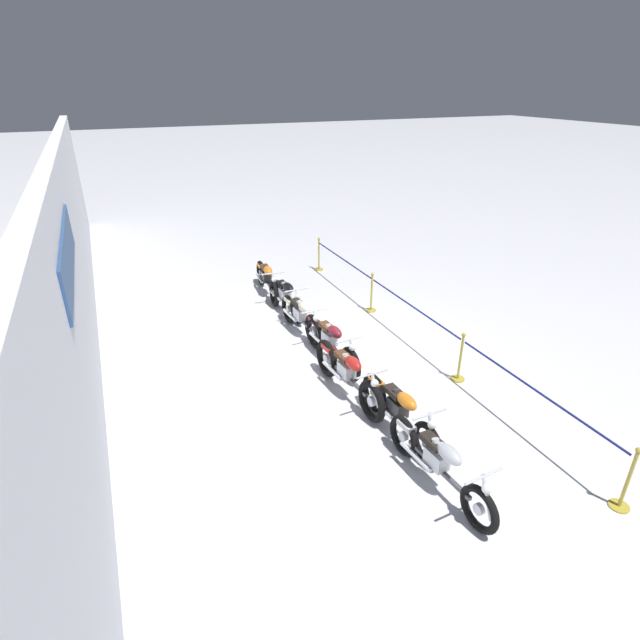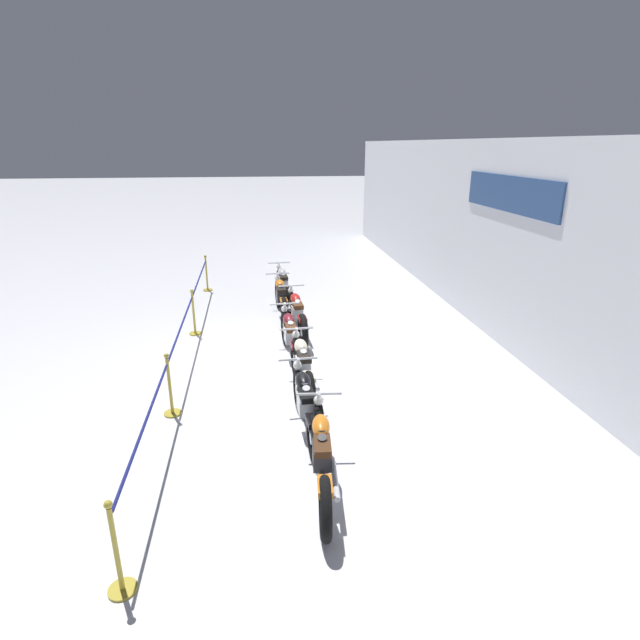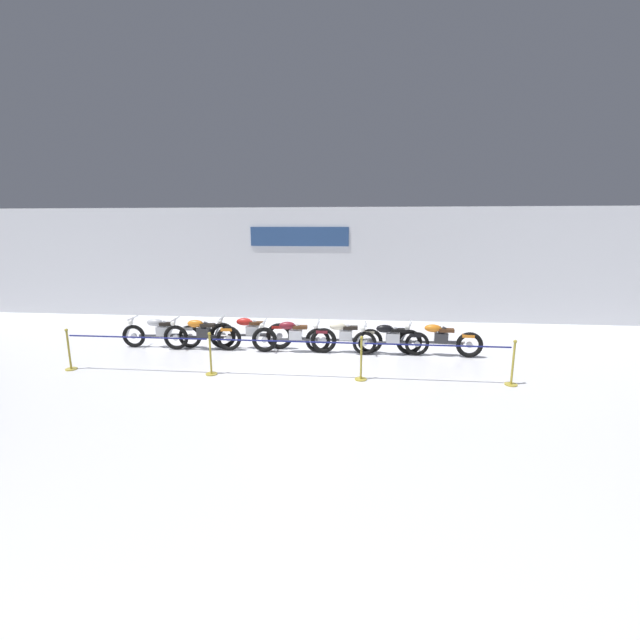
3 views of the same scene
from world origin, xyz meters
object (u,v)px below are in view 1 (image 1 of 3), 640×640
motorcycle_red_2 (348,375)px  motorcycle_silver_0 (439,463)px  stanchion_mid_left (460,364)px  stanchion_mid_right (371,298)px  stanchion_far_right (319,259)px  motorcycle_black_5 (286,296)px  stanchion_far_left (454,341)px  motorcycle_orange_6 (267,279)px  motorcycle_cream_4 (301,317)px  motorcycle_maroon_3 (331,342)px  motorcycle_orange_1 (399,411)px

motorcycle_red_2 → motorcycle_silver_0: bearing=-176.9°
stanchion_mid_left → stanchion_mid_right: (3.60, 0.00, 0.00)m
stanchion_mid_right → stanchion_far_right: bearing=0.0°
motorcycle_black_5 → motorcycle_red_2: bearing=176.6°
motorcycle_red_2 → motorcycle_black_5: 4.02m
stanchion_far_left → stanchion_mid_left: size_ratio=10.12×
stanchion_far_right → stanchion_far_left: bearing=-180.0°
stanchion_far_right → stanchion_mid_left: bearing=180.0°
motorcycle_silver_0 → stanchion_far_left: size_ratio=0.22×
motorcycle_red_2 → stanchion_mid_right: bearing=-35.4°
stanchion_far_left → stanchion_mid_right: size_ratio=10.12×
motorcycle_silver_0 → motorcycle_orange_6: 7.98m
motorcycle_cream_4 → stanchion_far_left: bearing=-142.9°
motorcycle_maroon_3 → stanchion_far_left: (-1.43, -2.04, 0.28)m
motorcycle_orange_6 → stanchion_far_right: size_ratio=2.20×
motorcycle_orange_6 → stanchion_mid_right: stanchion_mid_right is taller
motorcycle_cream_4 → stanchion_mid_left: 3.77m
motorcycle_black_5 → stanchion_mid_left: bearing=-154.9°
motorcycle_black_5 → motorcycle_cream_4: bearing=175.8°
motorcycle_silver_0 → motorcycle_maroon_3: 3.96m
motorcycle_silver_0 → stanchion_far_right: stanchion_far_right is taller
stanchion_far_left → stanchion_mid_left: same height
motorcycle_silver_0 → stanchion_far_right: (9.25, -2.15, -0.10)m
motorcycle_silver_0 → motorcycle_red_2: bearing=3.1°
stanchion_far_right → motorcycle_cream_4: bearing=151.1°
motorcycle_maroon_3 → stanchion_far_right: 5.68m
motorcycle_orange_1 → stanchion_far_right: size_ratio=2.16×
motorcycle_silver_0 → motorcycle_orange_6: motorcycle_orange_6 is taller
motorcycle_red_2 → stanchion_far_right: stanchion_far_right is taller
motorcycle_maroon_3 → motorcycle_black_5: motorcycle_maroon_3 is taller
motorcycle_orange_6 → motorcycle_orange_1: bearing=-179.1°
motorcycle_orange_1 → stanchion_mid_right: stanchion_mid_right is taller
motorcycle_black_5 → stanchion_far_right: stanchion_far_right is taller
motorcycle_black_5 → stanchion_far_right: 3.31m
motorcycle_maroon_3 → stanchion_mid_left: stanchion_mid_left is taller
stanchion_mid_left → stanchion_far_left: bearing=-0.0°
stanchion_mid_left → motorcycle_orange_1: bearing=116.1°
motorcycle_orange_1 → motorcycle_maroon_3: 2.67m
motorcycle_maroon_3 → motorcycle_cream_4: motorcycle_maroon_3 is taller
stanchion_mid_right → motorcycle_cream_4: bearing=103.3°
motorcycle_maroon_3 → motorcycle_silver_0: bearing=178.5°
motorcycle_cream_4 → stanchion_far_left: size_ratio=0.20×
stanchion_far_left → motorcycle_black_5: bearing=26.4°
motorcycle_orange_1 → stanchion_far_right: 8.22m
stanchion_mid_right → stanchion_far_left: bearing=-180.0°
motorcycle_cream_4 → motorcycle_orange_6: 2.62m
motorcycle_red_2 → stanchion_mid_left: 2.33m
motorcycle_cream_4 → motorcycle_silver_0: bearing=-180.0°
motorcycle_maroon_3 → stanchion_far_left: bearing=-125.0°
motorcycle_orange_6 → stanchion_far_right: 2.47m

